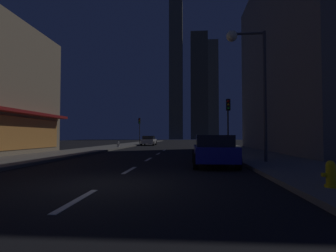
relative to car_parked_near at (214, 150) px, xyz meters
name	(u,v)px	position (x,y,z in m)	size (l,w,h in m)	color
ground_plane	(172,146)	(-3.60, 26.95, -0.79)	(78.00, 136.00, 0.10)	black
sidewalk_right	(220,145)	(3.40, 26.95, -0.67)	(4.00, 76.00, 0.15)	#605E59
sidewalk_left	(126,145)	(-10.60, 26.95, -0.67)	(4.00, 76.00, 0.15)	#605E59
lane_marking_center	(149,159)	(-3.60, 3.35, -0.73)	(0.16, 23.00, 0.01)	silver
building_apartment_right	(330,57)	(10.90, 10.95, 7.40)	(11.00, 20.00, 16.28)	slate
skyscraper_distant_tall	(176,70)	(-6.83, 106.22, 30.32)	(5.83, 7.18, 62.13)	brown
skyscraper_distant_mid	(199,87)	(3.45, 108.83, 23.08)	(7.52, 8.98, 47.65)	#494637
skyscraper_distant_short	(213,89)	(12.50, 142.95, 27.57)	(6.33, 5.92, 56.63)	#5E5947
car_parked_near	(214,150)	(0.00, 0.00, 0.00)	(1.98, 4.24, 1.45)	navy
car_parked_far	(149,141)	(-7.20, 27.55, 0.00)	(1.98, 4.24, 1.45)	silver
fire_hydrant_yellow_near	(331,175)	(2.30, -5.88, -0.29)	(0.42, 0.30, 0.65)	yellow
fire_hydrant_far_left	(118,144)	(-9.50, 18.50, -0.29)	(0.42, 0.30, 0.65)	#B2B2B2
traffic_light_near_right	(228,113)	(1.90, 8.50, 2.45)	(0.32, 0.48, 4.20)	#2D2D2D
traffic_light_far_left	(139,125)	(-9.10, 29.98, 2.45)	(0.32, 0.48, 4.20)	#2D2D2D
street_lamp_right	(248,63)	(1.78, 0.80, 4.33)	(1.96, 0.56, 6.58)	#38383D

